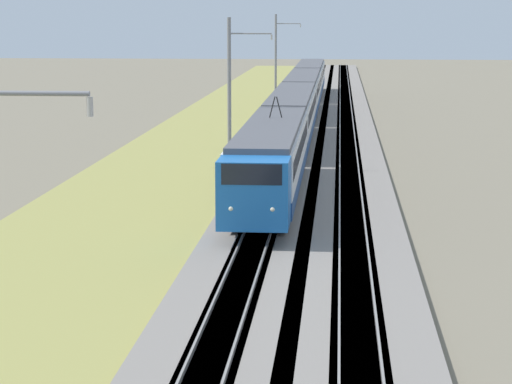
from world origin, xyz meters
name	(u,v)px	position (x,y,z in m)	size (l,w,h in m)	color
ballast_main	(284,167)	(50.00, 0.00, 0.15)	(240.00, 4.40, 0.30)	gray
ballast_adjacent	(349,168)	(50.00, -3.84, 0.15)	(240.00, 4.40, 0.30)	gray
track_main	(284,167)	(50.00, 0.00, 0.16)	(240.00, 1.57, 0.45)	#4C4238
track_adjacent	(349,168)	(50.00, -3.84, 0.16)	(240.00, 1.57, 0.45)	#4C4238
grass_verge	(193,167)	(50.00, 5.48, 0.06)	(240.00, 12.29, 0.12)	#99934C
passenger_train	(298,102)	(70.09, 0.00, 2.33)	(83.68, 2.87, 4.98)	blue
catenary_mast_mid	(230,94)	(47.91, 2.96, 4.61)	(0.22, 2.56, 8.93)	slate
catenary_mast_far	(276,60)	(89.19, 2.96, 4.71)	(0.22, 2.56, 9.13)	slate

